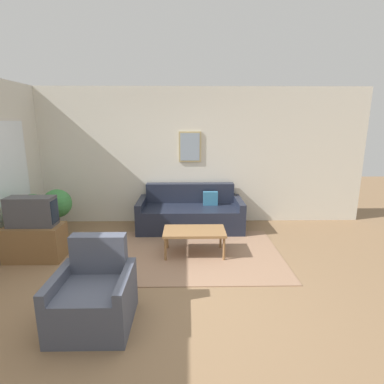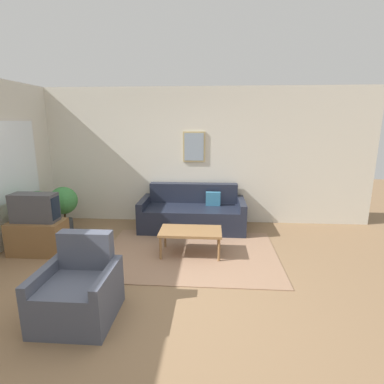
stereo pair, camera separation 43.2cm
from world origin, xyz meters
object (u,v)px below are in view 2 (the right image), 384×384
(tv, at_px, (35,208))
(coffee_table, at_px, (191,232))
(couch, at_px, (193,214))
(armchair, at_px, (79,292))
(potted_plant_tall, at_px, (38,210))

(tv, bearing_deg, coffee_table, 2.63)
(couch, relative_size, armchair, 2.31)
(tv, xyz_separation_m, potted_plant_tall, (-0.18, 0.38, -0.16))
(coffee_table, bearing_deg, couch, 92.28)
(tv, distance_m, armchair, 2.06)
(tv, bearing_deg, potted_plant_tall, 115.79)
(couch, height_order, coffee_table, couch)
(coffee_table, height_order, armchair, armchair)
(tv, bearing_deg, armchair, -48.39)
(armchair, bearing_deg, potted_plant_tall, 119.48)
(potted_plant_tall, bearing_deg, coffee_table, -5.89)
(tv, bearing_deg, couch, 28.98)
(couch, height_order, tv, tv)
(armchair, bearing_deg, coffee_table, 47.19)
(coffee_table, height_order, tv, tv)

